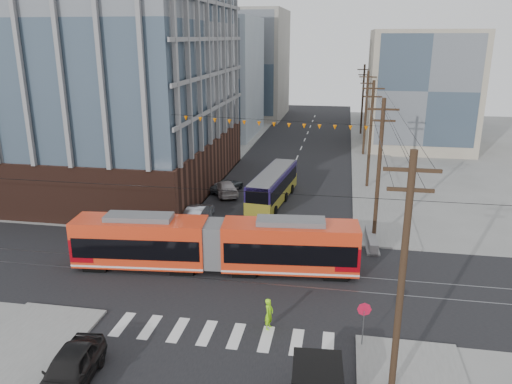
% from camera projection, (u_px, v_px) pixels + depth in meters
% --- Properties ---
extents(ground, '(160.00, 160.00, 0.00)m').
position_uv_depth(ground, '(234.00, 306.00, 29.25)').
color(ground, slate).
extents(office_building, '(30.00, 25.00, 28.60)m').
position_uv_depth(office_building, '(69.00, 45.00, 50.28)').
color(office_building, '#381E16').
rests_on(office_building, ground).
extents(bg_bldg_nw_near, '(18.00, 16.00, 18.00)m').
position_uv_depth(bg_bldg_nw_near, '(199.00, 77.00, 78.27)').
color(bg_bldg_nw_near, '#8C99A5').
rests_on(bg_bldg_nw_near, ground).
extents(bg_bldg_ne_near, '(14.00, 14.00, 16.00)m').
position_uv_depth(bg_bldg_ne_near, '(420.00, 90.00, 69.29)').
color(bg_bldg_ne_near, gray).
rests_on(bg_bldg_ne_near, ground).
extents(bg_bldg_nw_far, '(16.00, 18.00, 20.00)m').
position_uv_depth(bg_bldg_nw_far, '(243.00, 64.00, 96.27)').
color(bg_bldg_nw_far, gray).
rests_on(bg_bldg_nw_far, ground).
extents(bg_bldg_ne_far, '(16.00, 16.00, 14.00)m').
position_uv_depth(bg_bldg_ne_far, '(416.00, 85.00, 88.05)').
color(bg_bldg_ne_far, '#8C99A5').
rests_on(bg_bldg_ne_far, ground).
extents(utility_pole_near, '(0.30, 0.30, 11.00)m').
position_uv_depth(utility_pole_near, '(402.00, 280.00, 20.55)').
color(utility_pole_near, black).
rests_on(utility_pole_near, ground).
extents(utility_pole_far, '(0.30, 0.30, 11.00)m').
position_uv_depth(utility_pole_far, '(363.00, 100.00, 78.81)').
color(utility_pole_far, black).
rests_on(utility_pole_far, ground).
extents(streetcar, '(19.16, 4.47, 3.66)m').
position_uv_depth(streetcar, '(215.00, 245.00, 33.27)').
color(streetcar, red).
rests_on(streetcar, ground).
extents(city_bus, '(3.52, 11.02, 3.07)m').
position_uv_depth(city_bus, '(273.00, 186.00, 47.20)').
color(city_bus, '#1C1243').
rests_on(city_bus, ground).
extents(black_sedan, '(2.44, 5.06, 1.67)m').
position_uv_depth(black_sedan, '(70.00, 369.00, 22.35)').
color(black_sedan, black).
rests_on(black_sedan, ground).
extents(parked_car_silver, '(1.78, 4.47, 1.45)m').
position_uv_depth(parked_car_silver, '(198.00, 213.00, 42.51)').
color(parked_car_silver, '#A5ACB6').
rests_on(parked_car_silver, ground).
extents(parked_car_white, '(3.70, 5.15, 1.39)m').
position_uv_depth(parked_car_white, '(226.00, 188.00, 49.63)').
color(parked_car_white, beige).
rests_on(parked_car_white, ground).
extents(parked_car_grey, '(3.12, 4.60, 1.17)m').
position_uv_depth(parked_car_grey, '(227.00, 186.00, 50.80)').
color(parked_car_grey, '#3E454B').
rests_on(parked_car_grey, ground).
extents(pedestrian, '(0.57, 0.73, 1.78)m').
position_uv_depth(pedestrian, '(269.00, 314.00, 26.72)').
color(pedestrian, '#95F214').
rests_on(pedestrian, ground).
extents(stop_sign, '(0.80, 0.80, 2.35)m').
position_uv_depth(stop_sign, '(363.00, 327.00, 25.04)').
color(stop_sign, red).
rests_on(stop_sign, ground).
extents(jersey_barrier, '(1.17, 4.18, 0.83)m').
position_uv_depth(jersey_barrier, '(371.00, 240.00, 37.68)').
color(jersey_barrier, slate).
rests_on(jersey_barrier, ground).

